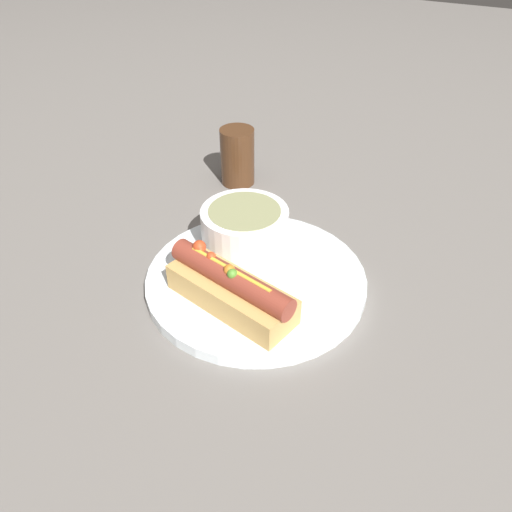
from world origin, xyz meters
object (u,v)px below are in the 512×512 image
at_px(spoon, 200,259).
at_px(drinking_glass, 237,157).
at_px(soup_bowl, 245,227).
at_px(hot_dog, 230,288).

bearing_deg(spoon, drinking_glass, -27.84).
bearing_deg(soup_bowl, spoon, -121.03).
distance_m(hot_dog, spoon, 0.10).
height_order(hot_dog, spoon, hot_dog).
bearing_deg(hot_dog, soup_bowl, 123.00).
height_order(soup_bowl, spoon, soup_bowl).
relative_size(hot_dog, spoon, 1.61).
bearing_deg(hot_dog, drinking_glass, 130.53).
bearing_deg(soup_bowl, drinking_glass, 122.50).
xyz_separation_m(hot_dog, soup_bowl, (-0.04, 0.12, 0.01)).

